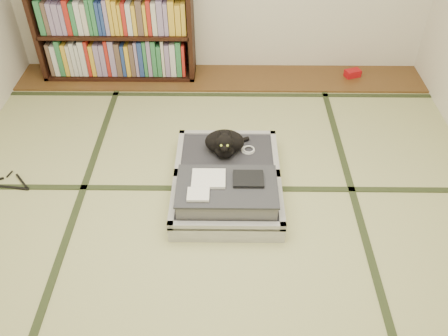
{
  "coord_description": "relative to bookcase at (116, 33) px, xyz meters",
  "views": [
    {
      "loc": [
        0.08,
        -2.17,
        2.43
      ],
      "look_at": [
        0.05,
        0.35,
        0.25
      ],
      "focal_mm": 38.0,
      "sensor_mm": 36.0,
      "label": 1
    }
  ],
  "objects": [
    {
      "name": "hanger",
      "position": [
        -0.61,
        -1.64,
        -0.44
      ],
      "size": [
        0.43,
        0.21,
        0.01
      ],
      "color": "black",
      "rests_on": "floor"
    },
    {
      "name": "bookcase",
      "position": [
        0.0,
        0.0,
        0.0
      ],
      "size": [
        1.48,
        0.34,
        0.95
      ],
      "color": "black",
      "rests_on": "wood_strip"
    },
    {
      "name": "room_shell",
      "position": [
        1.0,
        -2.07,
        1.01
      ],
      "size": [
        4.5,
        4.5,
        4.5
      ],
      "color": "white",
      "rests_on": "ground"
    },
    {
      "name": "tatami_borders",
      "position": [
        1.0,
        -1.57,
        -0.45
      ],
      "size": [
        4.0,
        4.5,
        0.01
      ],
      "color": "#2D381E",
      "rests_on": "ground"
    },
    {
      "name": "suitcase",
      "position": [
        1.07,
        -1.72,
        -0.34
      ],
      "size": [
        0.77,
        1.03,
        0.3
      ],
      "color": "silver",
      "rests_on": "floor"
    },
    {
      "name": "red_item",
      "position": [
        2.31,
        -0.04,
        -0.4
      ],
      "size": [
        0.17,
        0.14,
        0.07
      ],
      "primitive_type": "cube",
      "rotation": [
        0.0,
        0.0,
        0.36
      ],
      "color": "#B20E14",
      "rests_on": "wood_strip"
    },
    {
      "name": "wood_strip",
      "position": [
        1.0,
        -0.07,
        -0.44
      ],
      "size": [
        4.0,
        0.5,
        0.02
      ],
      "primitive_type": "cube",
      "color": "brown",
      "rests_on": "ground"
    },
    {
      "name": "cable_coil",
      "position": [
        1.23,
        -1.4,
        -0.29
      ],
      "size": [
        0.11,
        0.11,
        0.03
      ],
      "color": "white",
      "rests_on": "suitcase"
    },
    {
      "name": "floor",
      "position": [
        1.0,
        -2.07,
        -0.45
      ],
      "size": [
        4.5,
        4.5,
        0.0
      ],
      "primitive_type": "plane",
      "color": "#C6C684",
      "rests_on": "ground"
    },
    {
      "name": "cat",
      "position": [
        1.05,
        -1.43,
        -0.2
      ],
      "size": [
        0.34,
        0.35,
        0.28
      ],
      "color": "black",
      "rests_on": "suitcase"
    }
  ]
}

